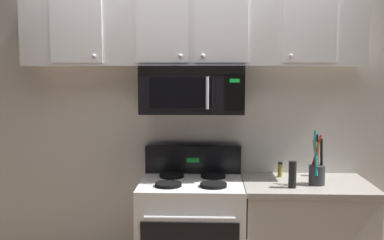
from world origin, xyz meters
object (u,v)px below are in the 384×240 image
Objects in this scene: over_range_microwave at (192,89)px; salt_shaker at (315,168)px; stove_range at (192,238)px; pepper_mill at (292,174)px; utensil_crock_charcoal at (317,170)px; spice_jar at (280,170)px.

over_range_microwave is 6.32× the size of salt_shaker.
stove_range is at bearing -89.86° from over_range_microwave.
pepper_mill is (-0.24, -0.37, 0.04)m from salt_shaker.
stove_range is 1.05m from utensil_crock_charcoal.
utensil_crock_charcoal is 3.38× the size of spice_jar.
over_range_microwave is at bearing 90.14° from stove_range.
stove_range is 1.09m from salt_shaker.
pepper_mill reaches higher than salt_shaker.
pepper_mill is (0.71, -0.27, -0.58)m from over_range_microwave.
salt_shaker reaches higher than spice_jar.
utensil_crock_charcoal is 0.33m from spice_jar.
utensil_crock_charcoal is (0.90, -0.18, -0.57)m from over_range_microwave.
spice_jar is (-0.27, -0.05, -0.00)m from salt_shaker.
spice_jar is (-0.03, 0.32, -0.04)m from pepper_mill.
utensil_crock_charcoal reaches higher than spice_jar.
pepper_mill is at bearing -20.74° from over_range_microwave.
pepper_mill is 0.33m from spice_jar.
stove_range is 1.11m from over_range_microwave.
salt_shaker is (0.95, 0.10, -0.62)m from over_range_microwave.
over_range_microwave reaches higher than salt_shaker.
stove_range is 5.92× the size of pepper_mill.
over_range_microwave is 6.54× the size of spice_jar.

